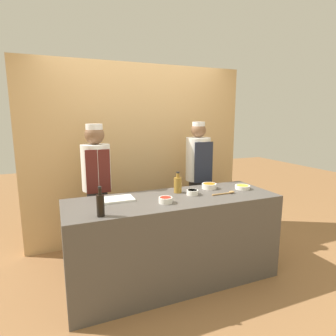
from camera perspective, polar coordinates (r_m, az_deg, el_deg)
ground_plane at (r=3.23m, az=1.08°, el=-21.62°), size 14.00×14.00×0.00m
cabinet_wall at (r=3.93m, az=-6.01°, el=2.87°), size 3.03×0.18×2.40m
counter at (r=3.02m, az=1.11°, el=-14.31°), size 2.15×0.74×0.91m
sauce_bowl_brown at (r=2.96m, az=4.98°, el=-4.90°), size 0.12×0.12×0.05m
sauce_bowl_yellow at (r=3.29m, az=14.89°, el=-3.74°), size 0.17×0.17×0.04m
sauce_bowl_orange at (r=3.23m, az=8.34°, el=-3.60°), size 0.16×0.16×0.06m
sauce_bowl_red at (r=2.68m, az=-0.50°, el=-6.48°), size 0.13×0.13×0.06m
cutting_board at (r=2.81m, az=-10.29°, el=-6.26°), size 0.32×0.21×0.02m
bottle_soy at (r=2.38m, az=-13.56°, el=-7.26°), size 0.06×0.06×0.25m
bottle_vinegar at (r=3.02m, az=2.00°, el=-3.37°), size 0.09×0.09×0.23m
wooden_spoon at (r=3.05m, az=11.90°, el=-4.95°), size 0.27×0.05×0.03m
chef_left at (r=3.35m, az=-14.22°, el=-3.99°), size 0.33×0.33×1.63m
chef_right at (r=3.75m, az=6.04°, el=-2.14°), size 0.32×0.32×1.65m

